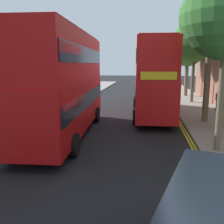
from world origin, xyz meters
name	(u,v)px	position (x,y,z in m)	size (l,w,h in m)	color
sidewalk_right	(218,127)	(6.50, 16.00, 0.07)	(4.00, 80.00, 0.14)	gray
sidewalk_left	(22,121)	(-6.50, 16.00, 0.07)	(4.00, 80.00, 0.14)	gray
kerb_line_outer	(188,135)	(4.40, 14.00, 0.00)	(0.10, 56.00, 0.01)	yellow
kerb_line_inner	(185,135)	(4.24, 14.00, 0.00)	(0.10, 56.00, 0.01)	yellow
double_decker_bus_away	(65,81)	(-2.40, 13.22, 3.03)	(3.18, 10.91, 5.64)	#B20F0F
double_decker_bus_oncoming	(152,76)	(2.43, 19.56, 3.03)	(3.14, 10.90, 5.64)	red
pedestrian_far	(218,100)	(7.87, 21.59, 0.99)	(0.34, 0.22, 1.62)	#2D2D38
street_tree_near	(188,50)	(6.76, 31.69, 5.53)	(3.85, 3.85, 7.37)	#6B6047
street_tree_mid	(212,17)	(5.97, 17.35, 6.82)	(4.09, 4.09, 8.78)	#6B6047
street_tree_distant	(195,41)	(6.61, 26.45, 6.20)	(4.19, 4.19, 8.18)	#6B6047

